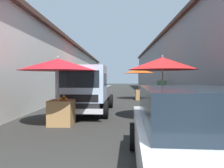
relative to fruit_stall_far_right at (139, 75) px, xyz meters
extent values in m
plane|color=#282826|center=(-0.84, 1.54, -1.80)|extent=(90.00, 90.00, 0.00)
cube|color=beige|center=(1.41, 8.98, 0.42)|extent=(49.50, 7.00, 4.44)
cube|color=#4C3328|center=(1.41, 8.98, 2.76)|extent=(49.80, 7.50, 0.24)
cube|color=gray|center=(1.41, -5.90, 0.86)|extent=(49.50, 7.00, 5.32)
cube|color=#4C3328|center=(1.41, -5.90, 3.64)|extent=(49.80, 7.50, 0.24)
cylinder|color=#9E9EA3|center=(0.04, 0.02, -0.66)|extent=(0.06, 0.06, 2.28)
cone|color=#D84C14|center=(0.04, 0.02, 0.31)|extent=(2.23, 2.23, 0.33)
sphere|color=#9E9EA3|center=(0.04, 0.02, 0.52)|extent=(0.07, 0.07, 0.07)
cube|color=#9E7547|center=(-0.20, -0.07, -1.43)|extent=(0.71, 0.69, 0.74)
sphere|color=orange|center=(-0.37, -0.21, -1.02)|extent=(0.09, 0.09, 0.09)
sphere|color=orange|center=(-0.31, -0.16, -1.02)|extent=(0.09, 0.09, 0.09)
sphere|color=orange|center=(-0.42, -0.10, -1.02)|extent=(0.09, 0.09, 0.09)
cylinder|color=#9E9EA3|center=(-7.77, -0.16, -0.62)|extent=(0.06, 0.06, 2.37)
cone|color=red|center=(-7.77, -0.16, 0.34)|extent=(2.60, 2.60, 0.47)
sphere|color=#9E9EA3|center=(-7.77, -0.16, 0.61)|extent=(0.07, 0.07, 0.07)
cube|color=#9E7547|center=(-7.72, 0.04, -1.38)|extent=(0.86, 0.68, 0.84)
sphere|color=orange|center=(-7.99, 0.00, -0.91)|extent=(0.09, 0.09, 0.09)
sphere|color=orange|center=(-7.66, 0.24, -0.91)|extent=(0.09, 0.09, 0.09)
sphere|color=orange|center=(-7.77, 0.01, -0.91)|extent=(0.09, 0.09, 0.09)
sphere|color=orange|center=(-7.95, -0.10, -0.91)|extent=(0.09, 0.09, 0.09)
sphere|color=orange|center=(-7.83, -0.15, -0.86)|extent=(0.09, 0.09, 0.09)
cylinder|color=#9E9EA3|center=(1.46, 3.59, -0.77)|extent=(0.06, 0.06, 2.07)
cone|color=red|center=(1.46, 3.59, 0.09)|extent=(2.84, 2.84, 0.36)
sphere|color=#9E9EA3|center=(1.46, 3.59, 0.31)|extent=(0.07, 0.07, 0.07)
cube|color=#9E7547|center=(1.67, 3.63, -1.45)|extent=(0.72, 0.66, 0.71)
sphere|color=orange|center=(1.90, 3.79, -1.05)|extent=(0.09, 0.09, 0.09)
sphere|color=orange|center=(1.66, 3.71, -1.00)|extent=(0.09, 0.09, 0.09)
sphere|color=orange|center=(1.44, 3.51, -1.05)|extent=(0.09, 0.09, 0.09)
cylinder|color=#9E9EA3|center=(-8.87, 3.51, -0.68)|extent=(0.06, 0.06, 2.25)
cone|color=red|center=(-8.87, 3.51, 0.24)|extent=(2.57, 2.57, 0.40)
sphere|color=#9E9EA3|center=(-8.87, 3.51, 0.48)|extent=(0.07, 0.07, 0.07)
cube|color=#9E7547|center=(-8.74, 3.43, -1.38)|extent=(0.87, 0.79, 0.84)
sphere|color=orange|center=(-8.44, 3.42, -0.86)|extent=(0.09, 0.09, 0.09)
sphere|color=orange|center=(-8.68, 3.46, -0.91)|extent=(0.09, 0.09, 0.09)
sphere|color=orange|center=(-8.71, 3.28, -0.91)|extent=(0.09, 0.09, 0.09)
sphere|color=orange|center=(-8.91, 3.47, -0.91)|extent=(0.09, 0.09, 0.09)
cube|color=#ADAFB5|center=(-12.61, 0.34, -1.23)|extent=(3.98, 1.90, 0.64)
cube|color=#19232D|center=(-12.76, 0.35, -0.63)|extent=(2.41, 1.62, 0.56)
cube|color=black|center=(-10.70, 0.25, -1.45)|extent=(0.18, 1.65, 0.20)
cube|color=silver|center=(-10.65, 0.83, -1.17)|extent=(0.07, 0.24, 0.14)
cube|color=silver|center=(-10.71, -0.33, -1.17)|extent=(0.07, 0.24, 0.14)
cylinder|color=black|center=(-11.24, 1.14, -1.50)|extent=(0.61, 0.23, 0.60)
cylinder|color=black|center=(-11.32, -0.58, -1.50)|extent=(0.61, 0.23, 0.60)
cube|color=black|center=(-5.88, 2.84, -1.30)|extent=(4.84, 1.62, 0.36)
cube|color=#ADC6E0|center=(-7.51, 2.89, -0.42)|extent=(1.59, 1.80, 1.40)
cube|color=#19232D|center=(-8.24, 2.91, -0.25)|extent=(0.11, 1.47, 0.63)
cube|color=#19232D|center=(-7.51, 2.89, -0.25)|extent=(1.10, 1.81, 0.45)
cube|color=black|center=(-8.25, 2.92, -0.94)|extent=(0.10, 1.40, 0.28)
cube|color=silver|center=(-8.33, 2.92, -1.40)|extent=(0.18, 1.75, 0.18)
cube|color=gray|center=(-5.08, 1.99, -0.87)|extent=(3.16, 0.16, 0.50)
cube|color=gray|center=(-5.03, 3.64, -0.87)|extent=(3.16, 0.16, 0.50)
cube|color=gray|center=(-3.51, 2.76, -0.87)|extent=(0.11, 1.65, 0.50)
cylinder|color=black|center=(-7.53, 2.02, -1.44)|extent=(0.73, 0.24, 0.72)
cylinder|color=black|center=(-7.48, 3.77, -1.44)|extent=(0.73, 0.24, 0.72)
cylinder|color=black|center=(-4.46, 1.92, -1.44)|extent=(0.73, 0.24, 0.72)
cylinder|color=black|center=(-4.41, 3.67, -1.44)|extent=(0.73, 0.24, 0.72)
cylinder|color=#232328|center=(-0.25, -1.54, -1.40)|extent=(0.14, 0.14, 0.80)
cylinder|color=#232328|center=(-0.29, -1.70, -1.40)|extent=(0.14, 0.14, 0.80)
cube|color=#4C8C59|center=(-0.27, -1.62, -0.70)|extent=(0.30, 0.50, 0.60)
sphere|color=tan|center=(-0.27, -1.62, -0.29)|extent=(0.22, 0.22, 0.22)
cylinder|color=#4C8C59|center=(-0.21, -1.34, -0.67)|extent=(0.08, 0.08, 0.54)
cylinder|color=#4C8C59|center=(-0.34, -1.89, -0.67)|extent=(0.08, 0.08, 0.54)
cylinder|color=black|center=(-2.18, 4.17, -1.58)|extent=(0.45, 0.12, 0.44)
cylinder|color=black|center=(-3.43, 4.26, -1.58)|extent=(0.45, 0.14, 0.44)
cube|color=#3359A5|center=(-2.86, 4.22, -1.53)|extent=(0.92, 0.35, 0.08)
ellipsoid|color=black|center=(-3.16, 4.24, -1.16)|extent=(0.58, 0.30, 0.20)
cube|color=#3359A5|center=(-2.23, 4.17, -1.13)|extent=(0.16, 0.33, 0.56)
cylinder|color=silver|center=(-2.30, 4.18, -1.03)|extent=(0.28, 0.08, 0.68)
cylinder|color=black|center=(-2.38, 4.18, -0.68)|extent=(0.55, 0.08, 0.04)
camera|label=1|loc=(-16.09, 1.48, -0.20)|focal=35.05mm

